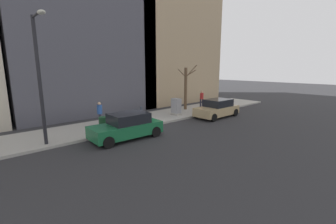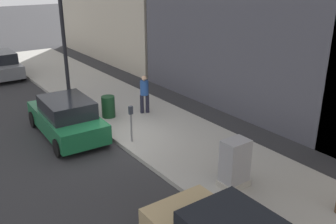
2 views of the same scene
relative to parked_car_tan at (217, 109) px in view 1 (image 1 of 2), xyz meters
name	(u,v)px [view 1 (image 1 of 2)]	position (x,y,z in m)	size (l,w,h in m)	color
ground_plane	(137,130)	(1.18, 7.43, -0.74)	(120.00, 120.00, 0.00)	#2B2B2D
sidewalk	(122,124)	(3.18, 7.43, -0.66)	(4.00, 36.00, 0.15)	#9E9B93
parked_car_tan	(217,109)	(0.00, 0.00, 0.00)	(1.94, 4.21, 1.52)	tan
parked_car_green	(127,126)	(0.07, 8.92, 0.00)	(2.06, 4.26, 1.52)	#196038
parking_meter	(141,114)	(1.63, 6.77, 0.24)	(0.14, 0.10, 1.35)	slate
utility_box	(176,107)	(2.48, 2.47, 0.11)	(0.83, 0.61, 1.43)	#A8A399
streetlamp	(40,71)	(1.47, 12.91, 3.28)	(1.97, 0.32, 6.50)	black
bare_tree	(186,88)	(3.78, -0.08, 1.55)	(1.99, 1.17, 4.29)	brown
trash_bin	(103,124)	(2.08, 9.43, -0.14)	(0.56, 0.56, 0.90)	#14381E
pedestrian_near_meter	(202,98)	(3.64, -2.36, 0.35)	(0.36, 0.37, 1.66)	#1E1E2D
pedestrian_midblock	(100,112)	(3.58, 8.94, 0.35)	(0.38, 0.36, 1.66)	#1E1E2D
office_tower_left	(154,35)	(12.81, -3.51, 7.60)	(12.26, 12.26, 16.66)	tan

